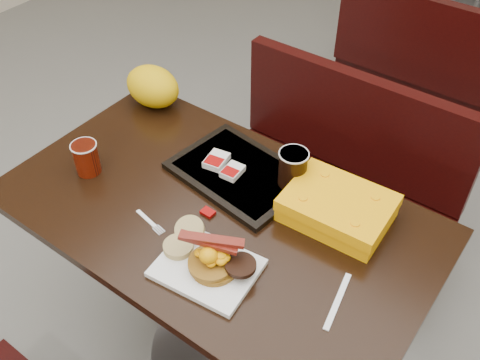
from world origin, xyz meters
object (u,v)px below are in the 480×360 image
Objects in this scene: bench_far_s at (439,53)px; clamshell at (338,208)px; pancake_stack at (214,264)px; knife at (338,301)px; paper_bag at (153,86)px; platter at (207,268)px; hashbrown_sleeve_right at (233,171)px; coffee_cup_near at (86,158)px; coffee_cup_far at (293,168)px; tray at (239,173)px; fork at (146,218)px; table_near at (220,291)px; bench_near_n at (327,176)px; hashbrown_sleeve_left at (216,160)px.

clamshell is (0.28, -1.73, 0.43)m from bench_far_s.
pancake_stack is (0.13, -2.07, 0.42)m from bench_far_s.
paper_bag reaches higher than knife.
hashbrown_sleeve_right is at bearing 109.89° from platter.
coffee_cup_near is (-0.41, -2.00, 0.44)m from bench_far_s.
hashbrown_sleeve_right is at bearing -156.45° from coffee_cup_far.
coffee_cup_far is at bearing 82.49° from platter.
platter is at bearing -59.22° from tray.
table_near is at bearing 57.07° from fork.
platter is at bearing -37.26° from paper_bag.
platter is 0.36m from tray.
fork is (-0.13, -0.14, 0.38)m from table_near.
fork is at bearing 165.09° from platter.
platter is 1.41× the size of knife.
clamshell is at bearing -62.14° from bench_near_n.
coffee_cup_near is 0.51× the size of paper_bag.
pancake_stack reaches higher than fork.
coffee_cup_near is 0.38m from hashbrown_sleeve_left.
pancake_stack is 1.05× the size of fork.
hashbrown_sleeve_left is (-0.11, -0.56, 0.42)m from bench_near_n.
fork is 0.55m from knife.
platter is at bearing -81.01° from knife.
pancake_stack is at bearing -81.74° from bench_near_n.
pancake_stack reaches higher than knife.
bench_near_n is 2.61× the size of tray.
bench_near_n is 0.74m from clamshell.
bench_far_s is 1.76m from paper_bag.
bench_near_n and bench_far_s have the same top height.
hashbrown_sleeve_left is at bearing -122.17° from knife.
pancake_stack is (0.02, 0.01, 0.02)m from platter.
knife is 0.88× the size of paper_bag.
table_near is 10.98× the size of coffee_cup_far.
paper_bag reaches higher than hashbrown_sleeve_right.
clamshell is (0.32, 0.04, 0.01)m from hashbrown_sleeve_right.
coffee_cup_near reaches higher than bench_far_s.
tray is 1.94× the size of paper_bag.
clamshell reaches higher than tray.
bench_near_n is at bearing 98.26° from pancake_stack.
coffee_cup_far is at bearing -76.87° from bench_near_n.
hashbrown_sleeve_left is at bearing -93.56° from bench_far_s.
fork is (-0.26, 0.03, -0.02)m from pancake_stack.
tray is 0.17m from coffee_cup_far.
bench_near_n is at bearing -162.19° from knife.
tray is at bearing -126.64° from knife.
paper_bag is at bearing -121.48° from knife.
coffee_cup_near is (-0.41, -0.10, 0.43)m from table_near.
clamshell is (0.41, 0.31, 0.04)m from fork.
platter is 0.33m from knife.
tray is 1.38× the size of clamshell.
bench_near_n is 0.97m from platter.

